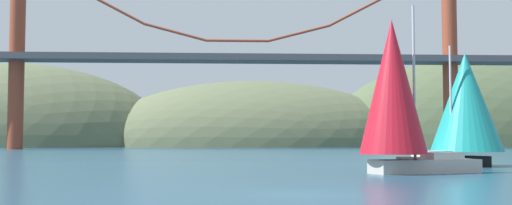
% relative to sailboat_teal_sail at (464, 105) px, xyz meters
% --- Properties ---
extents(ground_plane, '(360.00, 360.00, 0.00)m').
position_rel_sailboat_teal_sail_xyz_m(ground_plane, '(-13.57, -20.38, -4.05)').
color(ground_plane, navy).
extents(headland_left, '(79.61, 44.00, 41.24)m').
position_rel_sailboat_teal_sail_xyz_m(headland_left, '(-68.57, 114.62, -4.05)').
color(headland_left, '#5B6647').
rests_on(headland_left, ground_plane).
extents(headland_center, '(82.01, 44.00, 32.90)m').
position_rel_sailboat_teal_sail_xyz_m(headland_center, '(-8.57, 114.62, -4.05)').
color(headland_center, '#5B6647').
rests_on(headland_center, ground_plane).
extents(headland_right, '(75.08, 44.00, 44.34)m').
position_rel_sailboat_teal_sail_xyz_m(headland_right, '(46.43, 114.62, -4.05)').
color(headland_right, '#4C5B3D').
rests_on(headland_right, ground_plane).
extents(suspension_bridge, '(117.30, 6.00, 38.75)m').
position_rel_sailboat_teal_sail_xyz_m(suspension_bridge, '(-13.57, 74.62, 14.01)').
color(suspension_bridge, brown).
rests_on(suspension_bridge, ground_plane).
extents(sailboat_teal_sail, '(8.46, 6.62, 7.98)m').
position_rel_sailboat_teal_sail_xyz_m(sailboat_teal_sail, '(0.00, 0.00, 0.00)').
color(sailboat_teal_sail, black).
rests_on(sailboat_teal_sail, ground_plane).
extents(sailboat_crimson_sail, '(7.14, 4.37, 8.91)m').
position_rel_sailboat_teal_sail_xyz_m(sailboat_crimson_sail, '(-7.11, -8.65, 0.16)').
color(sailboat_crimson_sail, '#B7B2A8').
rests_on(sailboat_crimson_sail, ground_plane).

